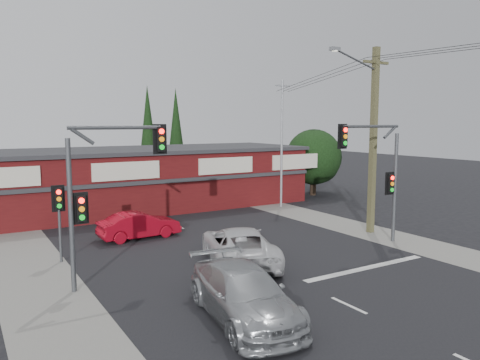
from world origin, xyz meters
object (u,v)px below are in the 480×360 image
shop_building (123,179)px  utility_pole (372,134)px  white_suv (239,245)px  red_sedan (139,225)px  silver_suv (244,294)px

shop_building → utility_pole: utility_pole is taller
white_suv → red_sedan: size_ratio=1.36×
shop_building → silver_suv: bearing=-97.2°
red_sedan → utility_pole: size_ratio=0.42×
white_suv → shop_building: 15.20m
silver_suv → red_sedan: bearing=95.3°
white_suv → red_sedan: 6.86m
shop_building → utility_pole: size_ratio=2.73×
silver_suv → shop_building: size_ratio=0.20×
white_suv → utility_pole: size_ratio=0.57×
shop_building → utility_pole: 17.15m
utility_pole → red_sedan: bearing=154.4°
red_sedan → silver_suv: bearing=174.2°
red_sedan → shop_building: (1.86, 8.63, 1.44)m
white_suv → red_sedan: white_suv is taller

